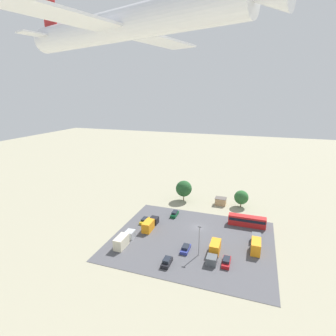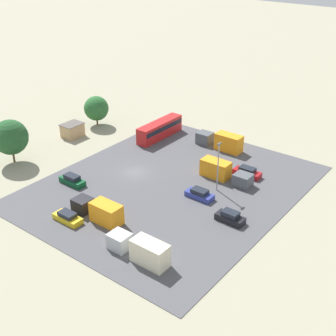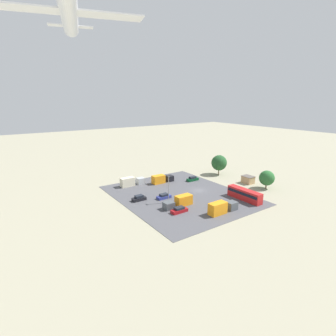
% 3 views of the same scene
% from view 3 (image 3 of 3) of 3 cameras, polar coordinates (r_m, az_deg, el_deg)
% --- Properties ---
extents(ground_plane, '(400.00, 400.00, 0.00)m').
position_cam_3_polar(ground_plane, '(87.85, 6.56, -4.88)').
color(ground_plane, gray).
extents(parking_lot_surface, '(44.31, 36.52, 0.08)m').
position_cam_3_polar(parking_lot_surface, '(83.26, 2.54, -5.88)').
color(parking_lot_surface, '#4C4C51').
rests_on(parking_lot_surface, ground).
extents(shed_building, '(4.11, 3.28, 2.65)m').
position_cam_3_polar(shed_building, '(98.66, 17.02, -2.43)').
color(shed_building, tan).
rests_on(shed_building, ground).
extents(bus, '(11.30, 2.52, 3.24)m').
position_cam_3_polar(bus, '(82.04, 16.31, -5.48)').
color(bus, red).
rests_on(bus, ground).
extents(parked_car_0, '(1.86, 4.52, 1.42)m').
position_cam_3_polar(parked_car_0, '(99.13, -0.84, -2.09)').
color(parked_car_0, gold).
rests_on(parked_car_0, ground).
extents(parked_car_1, '(1.87, 4.67, 1.53)m').
position_cam_3_polar(parked_car_1, '(70.75, 2.47, -9.13)').
color(parked_car_1, maroon).
rests_on(parked_car_1, ground).
extents(parked_car_2, '(1.93, 4.42, 1.47)m').
position_cam_3_polar(parked_car_2, '(80.13, -0.90, -6.21)').
color(parked_car_2, navy).
rests_on(parked_car_2, ground).
extents(parked_car_3, '(1.75, 4.60, 1.62)m').
position_cam_3_polar(parked_car_3, '(97.55, 5.38, -2.39)').
color(parked_car_3, '#0C4723').
rests_on(parked_car_3, ground).
extents(parked_car_4, '(1.83, 4.17, 1.65)m').
position_cam_3_polar(parked_car_4, '(78.95, -6.32, -6.57)').
color(parked_car_4, black).
rests_on(parked_car_4, ground).
extents(parked_truck_0, '(2.45, 8.95, 2.86)m').
position_cam_3_polar(parked_truck_0, '(74.45, 2.52, -7.32)').
color(parked_truck_0, '#4C5156').
rests_on(parked_truck_0, ground).
extents(parked_truck_1, '(2.39, 9.16, 3.19)m').
position_cam_3_polar(parked_truck_1, '(71.53, 11.61, -8.44)').
color(parked_truck_1, '#4C5156').
rests_on(parked_truck_1, ground).
extents(parked_truck_2, '(2.39, 8.83, 3.08)m').
position_cam_3_polar(parked_truck_2, '(92.42, -8.00, -2.96)').
color(parked_truck_2, '#ADB2B7').
rests_on(parked_truck_2, ground).
extents(parked_truck_3, '(2.47, 8.36, 2.95)m').
position_cam_3_polar(parked_truck_3, '(94.69, -1.40, -2.42)').
color(parked_truck_3, black).
rests_on(parked_truck_3, ground).
extents(tree_near_shed, '(5.10, 5.10, 6.22)m').
position_cam_3_polar(tree_near_shed, '(94.27, 20.71, -2.06)').
color(tree_near_shed, brown).
rests_on(tree_near_shed, ground).
extents(tree_apron_mid, '(6.15, 6.15, 7.90)m').
position_cam_3_polar(tree_apron_mid, '(106.44, 11.06, 1.12)').
color(tree_apron_mid, brown).
rests_on(tree_apron_mid, ground).
extents(light_pole_lot_centre, '(0.90, 0.28, 8.09)m').
position_cam_3_polar(light_pole_lot_centre, '(75.53, 0.11, -4.41)').
color(light_pole_lot_centre, gray).
rests_on(light_pole_lot_centre, ground).
extents(airplane, '(40.59, 33.96, 9.79)m').
position_cam_3_polar(airplane, '(70.54, -20.98, 29.97)').
color(airplane, white).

